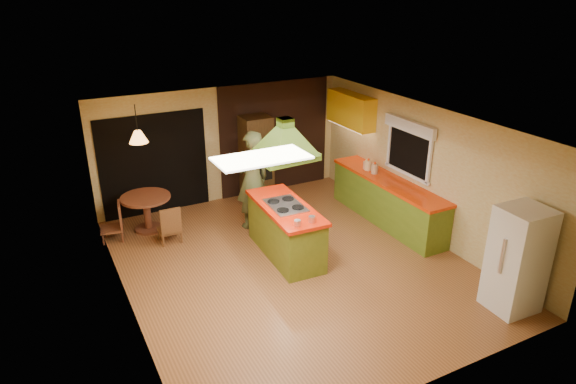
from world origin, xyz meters
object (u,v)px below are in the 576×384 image
man (252,180)px  canister_large (368,165)px  dining_table (146,207)px  wall_oven (256,158)px  refrigerator (518,260)px  kitchen_island (286,230)px

man → canister_large: bearing=164.3°
dining_table → wall_oven: bearing=10.7°
refrigerator → canister_large: 3.84m
man → canister_large: size_ratio=9.52×
wall_oven → man: bearing=-116.8°
wall_oven → dining_table: (-2.55, -0.48, -0.43)m
dining_table → man: bearing=-22.6°
kitchen_island → canister_large: size_ratio=9.42×
refrigerator → wall_oven: (-1.65, 5.55, 0.12)m
kitchen_island → dining_table: (-1.95, 2.09, 0.02)m
refrigerator → wall_oven: wall_oven is taller
kitchen_island → dining_table: size_ratio=2.05×
kitchen_island → wall_oven: bearing=79.5°
refrigerator → canister_large: (0.10, 3.83, 0.21)m
dining_table → canister_large: (4.30, -1.23, 0.52)m
man → refrigerator: size_ratio=1.21×
kitchen_island → man: size_ratio=0.99×
wall_oven → kitchen_island: bearing=-102.8°
kitchen_island → dining_table: bearing=135.6°
wall_oven → dining_table: bearing=-168.9°
refrigerator → canister_large: refrigerator is taller
man → kitchen_island: bearing=86.8°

